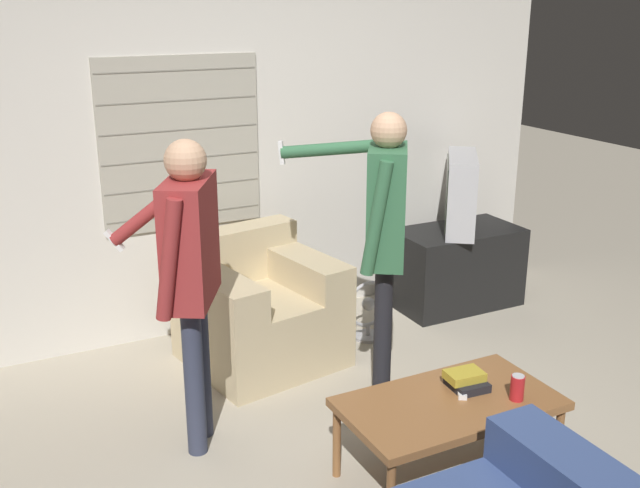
{
  "coord_description": "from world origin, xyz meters",
  "views": [
    {
      "loc": [
        -1.61,
        -2.7,
        2.21
      ],
      "look_at": [
        0.06,
        0.61,
        1.0
      ],
      "focal_mm": 42.0,
      "sensor_mm": 36.0,
      "label": 1
    }
  ],
  "objects_px": {
    "person_right_standing": "(384,225)",
    "book_stack": "(466,380)",
    "armchair_beige": "(258,310)",
    "tv": "(460,193)",
    "soda_can": "(517,388)",
    "floor_fan": "(368,311)",
    "person_left_standing": "(189,260)",
    "coffee_table": "(449,407)",
    "spare_remote": "(461,391)"
  },
  "relations": [
    {
      "from": "person_right_standing",
      "to": "book_stack",
      "type": "distance_m",
      "value": 0.94
    },
    {
      "from": "person_right_standing",
      "to": "armchair_beige",
      "type": "bearing_deg",
      "value": 61.06
    },
    {
      "from": "tv",
      "to": "soda_can",
      "type": "distance_m",
      "value": 2.2
    },
    {
      "from": "floor_fan",
      "to": "person_left_standing",
      "type": "bearing_deg",
      "value": -153.78
    },
    {
      "from": "coffee_table",
      "to": "spare_remote",
      "type": "distance_m",
      "value": 0.1
    },
    {
      "from": "spare_remote",
      "to": "book_stack",
      "type": "bearing_deg",
      "value": 64.34
    },
    {
      "from": "tv",
      "to": "person_left_standing",
      "type": "relative_size",
      "value": 0.42
    },
    {
      "from": "tv",
      "to": "floor_fan",
      "type": "height_order",
      "value": "tv"
    },
    {
      "from": "spare_remote",
      "to": "floor_fan",
      "type": "xyz_separation_m",
      "value": [
        0.37,
        1.5,
        -0.23
      ]
    },
    {
      "from": "person_left_standing",
      "to": "soda_can",
      "type": "height_order",
      "value": "person_left_standing"
    },
    {
      "from": "person_right_standing",
      "to": "spare_remote",
      "type": "relative_size",
      "value": 12.56
    },
    {
      "from": "armchair_beige",
      "to": "coffee_table",
      "type": "xyz_separation_m",
      "value": [
        0.33,
        -1.59,
        0.04
      ]
    },
    {
      "from": "coffee_table",
      "to": "floor_fan",
      "type": "distance_m",
      "value": 1.61
    },
    {
      "from": "armchair_beige",
      "to": "person_right_standing",
      "type": "bearing_deg",
      "value": 108.1
    },
    {
      "from": "person_left_standing",
      "to": "spare_remote",
      "type": "height_order",
      "value": "person_left_standing"
    },
    {
      "from": "person_left_standing",
      "to": "person_right_standing",
      "type": "relative_size",
      "value": 0.96
    },
    {
      "from": "spare_remote",
      "to": "floor_fan",
      "type": "relative_size",
      "value": 0.32
    },
    {
      "from": "armchair_beige",
      "to": "person_right_standing",
      "type": "relative_size",
      "value": 0.6
    },
    {
      "from": "armchair_beige",
      "to": "coffee_table",
      "type": "bearing_deg",
      "value": 91.75
    },
    {
      "from": "soda_can",
      "to": "person_left_standing",
      "type": "bearing_deg",
      "value": 142.75
    },
    {
      "from": "coffee_table",
      "to": "person_left_standing",
      "type": "bearing_deg",
      "value": 139.93
    },
    {
      "from": "book_stack",
      "to": "soda_can",
      "type": "distance_m",
      "value": 0.25
    },
    {
      "from": "armchair_beige",
      "to": "book_stack",
      "type": "distance_m",
      "value": 1.6
    },
    {
      "from": "soda_can",
      "to": "spare_remote",
      "type": "distance_m",
      "value": 0.26
    },
    {
      "from": "armchair_beige",
      "to": "floor_fan",
      "type": "xyz_separation_m",
      "value": [
        0.78,
        -0.06,
        -0.14
      ]
    },
    {
      "from": "coffee_table",
      "to": "armchair_beige",
      "type": "bearing_deg",
      "value": 101.65
    },
    {
      "from": "spare_remote",
      "to": "person_right_standing",
      "type": "bearing_deg",
      "value": 119.27
    },
    {
      "from": "coffee_table",
      "to": "spare_remote",
      "type": "relative_size",
      "value": 7.72
    },
    {
      "from": "book_stack",
      "to": "soda_can",
      "type": "relative_size",
      "value": 1.53
    },
    {
      "from": "tv",
      "to": "soda_can",
      "type": "height_order",
      "value": "tv"
    },
    {
      "from": "book_stack",
      "to": "floor_fan",
      "type": "height_order",
      "value": "book_stack"
    },
    {
      "from": "book_stack",
      "to": "armchair_beige",
      "type": "bearing_deg",
      "value": 107.02
    },
    {
      "from": "tv",
      "to": "person_left_standing",
      "type": "distance_m",
      "value": 2.51
    },
    {
      "from": "armchair_beige",
      "to": "tv",
      "type": "distance_m",
      "value": 1.77
    },
    {
      "from": "tv",
      "to": "person_left_standing",
      "type": "height_order",
      "value": "person_left_standing"
    },
    {
      "from": "tv",
      "to": "soda_can",
      "type": "xyz_separation_m",
      "value": [
        -1.07,
        -1.89,
        -0.39
      ]
    },
    {
      "from": "armchair_beige",
      "to": "coffee_table",
      "type": "relative_size",
      "value": 0.97
    },
    {
      "from": "person_left_standing",
      "to": "book_stack",
      "type": "bearing_deg",
      "value": -94.76
    },
    {
      "from": "soda_can",
      "to": "floor_fan",
      "type": "xyz_separation_m",
      "value": [
        0.17,
        1.67,
        -0.28
      ]
    },
    {
      "from": "coffee_table",
      "to": "book_stack",
      "type": "relative_size",
      "value": 5.32
    },
    {
      "from": "book_stack",
      "to": "soda_can",
      "type": "xyz_separation_m",
      "value": [
        0.14,
        -0.2,
        0.02
      ]
    },
    {
      "from": "book_stack",
      "to": "spare_remote",
      "type": "relative_size",
      "value": 1.45
    },
    {
      "from": "armchair_beige",
      "to": "floor_fan",
      "type": "distance_m",
      "value": 0.8
    },
    {
      "from": "floor_fan",
      "to": "spare_remote",
      "type": "bearing_deg",
      "value": -103.89
    },
    {
      "from": "soda_can",
      "to": "floor_fan",
      "type": "height_order",
      "value": "soda_can"
    },
    {
      "from": "armchair_beige",
      "to": "book_stack",
      "type": "bearing_deg",
      "value": 97.12
    },
    {
      "from": "coffee_table",
      "to": "spare_remote",
      "type": "xyz_separation_m",
      "value": [
        0.09,
        0.03,
        0.05
      ]
    },
    {
      "from": "armchair_beige",
      "to": "spare_remote",
      "type": "height_order",
      "value": "armchair_beige"
    },
    {
      "from": "book_stack",
      "to": "floor_fan",
      "type": "xyz_separation_m",
      "value": [
        0.32,
        1.47,
        -0.26
      ]
    },
    {
      "from": "person_left_standing",
      "to": "soda_can",
      "type": "relative_size",
      "value": 12.73
    }
  ]
}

